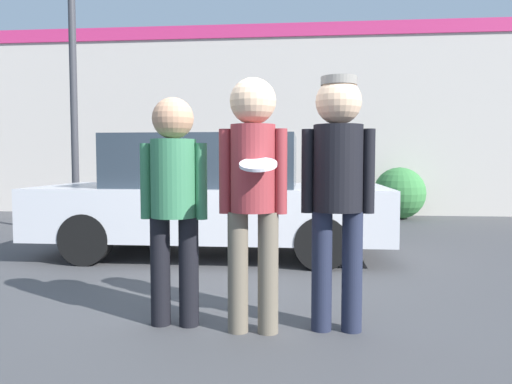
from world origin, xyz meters
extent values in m
plane|color=#3F3F42|center=(0.00, 0.00, 0.00)|extent=(56.00, 56.00, 0.00)
cube|color=beige|center=(0.00, 7.70, 2.18)|extent=(24.00, 0.18, 4.35)
cube|color=#CC2D6B|center=(0.00, 7.59, 4.20)|extent=(24.00, 0.04, 0.30)
cylinder|color=black|center=(-0.55, -0.26, 0.41)|extent=(0.15, 0.15, 0.83)
cylinder|color=black|center=(-0.33, -0.26, 0.41)|extent=(0.15, 0.15, 0.83)
cylinder|color=#33724C|center=(-0.44, -0.26, 1.12)|extent=(0.34, 0.34, 0.59)
cylinder|color=#33724C|center=(-0.65, -0.26, 1.10)|extent=(0.09, 0.09, 0.57)
cylinder|color=#33724C|center=(-0.23, -0.26, 1.10)|extent=(0.09, 0.09, 0.57)
sphere|color=tan|center=(-0.44, -0.26, 1.57)|extent=(0.31, 0.31, 0.31)
cylinder|color=#665B4C|center=(0.06, -0.37, 0.44)|extent=(0.15, 0.15, 0.88)
cylinder|color=#665B4C|center=(0.28, -0.37, 0.44)|extent=(0.15, 0.15, 0.88)
cylinder|color=maroon|center=(0.17, -0.37, 1.20)|extent=(0.32, 0.32, 0.63)
cylinder|color=maroon|center=(-0.03, -0.37, 1.18)|extent=(0.09, 0.09, 0.61)
cylinder|color=maroon|center=(0.37, -0.37, 1.18)|extent=(0.09, 0.09, 0.61)
sphere|color=#DBB28E|center=(0.17, -0.37, 1.67)|extent=(0.33, 0.33, 0.33)
cylinder|color=silver|center=(0.23, -0.60, 1.23)|extent=(0.25, 0.25, 0.10)
cylinder|color=#1E2338|center=(0.67, -0.27, 0.44)|extent=(0.15, 0.15, 0.88)
cylinder|color=#1E2338|center=(0.89, -0.27, 0.44)|extent=(0.15, 0.15, 0.88)
cylinder|color=black|center=(0.78, -0.27, 1.20)|extent=(0.36, 0.36, 0.63)
cylinder|color=black|center=(0.56, -0.27, 1.18)|extent=(0.09, 0.09, 0.61)
cylinder|color=black|center=(0.99, -0.27, 1.18)|extent=(0.09, 0.09, 0.61)
sphere|color=#DBB28E|center=(0.78, -0.27, 1.68)|extent=(0.33, 0.33, 0.33)
cylinder|color=gray|center=(0.78, -0.27, 1.82)|extent=(0.26, 0.26, 0.06)
cube|color=silver|center=(-0.67, 2.62, 0.59)|extent=(4.52, 1.89, 0.65)
cube|color=#28333D|center=(-0.76, 2.62, 1.25)|extent=(2.35, 1.62, 0.67)
cylinder|color=black|center=(0.73, 3.47, 0.31)|extent=(0.62, 0.22, 0.62)
cylinder|color=black|center=(0.73, 1.78, 0.31)|extent=(0.62, 0.22, 0.62)
cylinder|color=black|center=(-2.07, 3.47, 0.31)|extent=(0.62, 0.22, 0.62)
cylinder|color=black|center=(-2.07, 1.78, 0.31)|extent=(0.62, 0.22, 0.62)
cylinder|color=#38383D|center=(-3.32, 4.18, 2.65)|extent=(0.12, 0.12, 5.30)
sphere|color=#387A3D|center=(2.56, 6.96, 0.55)|extent=(1.10, 1.10, 1.10)
camera|label=1|loc=(0.53, -3.92, 1.26)|focal=35.00mm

